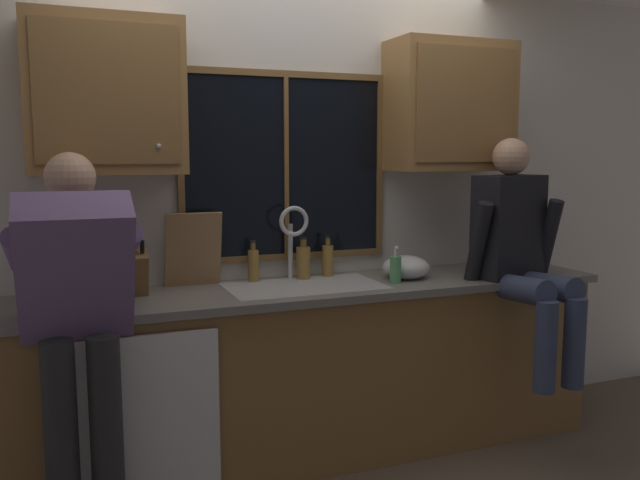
{
  "coord_description": "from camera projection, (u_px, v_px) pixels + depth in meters",
  "views": [
    {
      "loc": [
        -1.17,
        -3.44,
        1.6
      ],
      "look_at": [
        0.09,
        -0.3,
        1.15
      ],
      "focal_mm": 37.26,
      "sensor_mm": 36.0,
      "label": 1
    }
  ],
  "objects": [
    {
      "name": "back_wall",
      "position": [
        282.0,
        212.0,
        3.7
      ],
      "size": [
        5.62,
        0.12,
        2.55
      ],
      "primitive_type": "cube",
      "color": "silver",
      "rests_on": "floor"
    },
    {
      "name": "window_glass",
      "position": [
        285.0,
        167.0,
        3.6
      ],
      "size": [
        1.1,
        0.02,
        0.95
      ],
      "primitive_type": "cube",
      "color": "black"
    },
    {
      "name": "window_frame_top",
      "position": [
        285.0,
        74.0,
        3.53
      ],
      "size": [
        1.17,
        0.02,
        0.04
      ],
      "primitive_type": "cube",
      "color": "brown"
    },
    {
      "name": "window_frame_bottom",
      "position": [
        286.0,
        257.0,
        3.66
      ],
      "size": [
        1.17,
        0.02,
        0.04
      ],
      "primitive_type": "cube",
      "color": "brown"
    },
    {
      "name": "window_frame_left",
      "position": [
        181.0,
        168.0,
        3.38
      ],
      "size": [
        0.03,
        0.02,
        0.95
      ],
      "primitive_type": "cube",
      "color": "brown"
    },
    {
      "name": "window_frame_right",
      "position": [
        380.0,
        166.0,
        3.8
      ],
      "size": [
        0.03,
        0.02,
        0.95
      ],
      "primitive_type": "cube",
      "color": "brown"
    },
    {
      "name": "window_mullion_center",
      "position": [
        286.0,
        167.0,
        3.59
      ],
      "size": [
        0.02,
        0.02,
        0.95
      ],
      "primitive_type": "cube",
      "color": "brown"
    },
    {
      "name": "lower_cabinet_run",
      "position": [
        304.0,
        375.0,
        3.48
      ],
      "size": [
        3.22,
        0.58,
        0.88
      ],
      "primitive_type": "cube",
      "color": "olive",
      "rests_on": "floor"
    },
    {
      "name": "countertop",
      "position": [
        305.0,
        290.0,
        3.41
      ],
      "size": [
        3.28,
        0.62,
        0.04
      ],
      "primitive_type": "cube",
      "color": "slate",
      "rests_on": "lower_cabinet_run"
    },
    {
      "name": "dishwasher_front",
      "position": [
        151.0,
        417.0,
        2.88
      ],
      "size": [
        0.6,
        0.02,
        0.74
      ],
      "primitive_type": "cube",
      "color": "white"
    },
    {
      "name": "upper_cabinet_left",
      "position": [
        105.0,
        96.0,
        3.07
      ],
      "size": [
        0.7,
        0.36,
        0.72
      ],
      "color": "#9E703D"
    },
    {
      "name": "upper_cabinet_right",
      "position": [
        450.0,
        107.0,
        3.75
      ],
      "size": [
        0.7,
        0.36,
        0.72
      ],
      "color": "#9E703D"
    },
    {
      "name": "sink",
      "position": [
        304.0,
        305.0,
        3.42
      ],
      "size": [
        0.8,
        0.46,
        0.21
      ],
      "color": "#B7B7BC",
      "rests_on": "lower_cabinet_run"
    },
    {
      "name": "faucet",
      "position": [
        294.0,
        233.0,
        3.55
      ],
      "size": [
        0.18,
        0.09,
        0.4
      ],
      "color": "silver",
      "rests_on": "countertop"
    },
    {
      "name": "person_standing",
      "position": [
        77.0,
        308.0,
        2.68
      ],
      "size": [
        0.53,
        0.66,
        1.6
      ],
      "color": "#262628",
      "rests_on": "floor"
    },
    {
      "name": "person_sitting_on_counter",
      "position": [
        520.0,
        246.0,
        3.56
      ],
      "size": [
        0.54,
        0.64,
        1.26
      ],
      "color": "#384260",
      "rests_on": "countertop"
    },
    {
      "name": "knife_block",
      "position": [
        134.0,
        273.0,
        3.17
      ],
      "size": [
        0.12,
        0.18,
        0.32
      ],
      "color": "brown",
      "rests_on": "countertop"
    },
    {
      "name": "cutting_board",
      "position": [
        193.0,
        250.0,
        3.39
      ],
      "size": [
        0.29,
        0.1,
        0.38
      ],
      "primitive_type": "cube",
      "rotation": [
        0.21,
        0.0,
        0.0
      ],
      "color": "#997047",
      "rests_on": "countertop"
    },
    {
      "name": "mixing_bowl",
      "position": [
        406.0,
        267.0,
        3.62
      ],
      "size": [
        0.26,
        0.26,
        0.13
      ],
      "primitive_type": "ellipsoid",
      "color": "silver",
      "rests_on": "countertop"
    },
    {
      "name": "soap_dispenser",
      "position": [
        395.0,
        269.0,
        3.48
      ],
      "size": [
        0.06,
        0.07,
        0.2
      ],
      "color": "#59A566",
      "rests_on": "countertop"
    },
    {
      "name": "bottle_green_glass",
      "position": [
        253.0,
        265.0,
        3.52
      ],
      "size": [
        0.06,
        0.06,
        0.22
      ],
      "color": "olive",
      "rests_on": "countertop"
    },
    {
      "name": "bottle_tall_clear",
      "position": [
        303.0,
        262.0,
        3.59
      ],
      "size": [
        0.08,
        0.08,
        0.23
      ],
      "color": "olive",
      "rests_on": "countertop"
    },
    {
      "name": "bottle_amber_small",
      "position": [
        328.0,
        260.0,
        3.68
      ],
      "size": [
        0.06,
        0.06,
        0.23
      ],
      "color": "olive",
      "rests_on": "countertop"
    }
  ]
}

